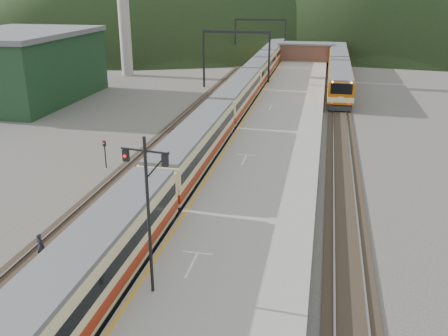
% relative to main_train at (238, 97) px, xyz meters
% --- Properties ---
extents(track_main, '(2.60, 200.00, 0.23)m').
position_rel_main_train_xyz_m(track_main, '(0.00, -0.53, -1.84)').
color(track_main, black).
rests_on(track_main, ground).
extents(track_far, '(2.60, 200.00, 0.23)m').
position_rel_main_train_xyz_m(track_far, '(-5.00, -0.53, -1.84)').
color(track_far, black).
rests_on(track_far, ground).
extents(track_second, '(2.60, 200.00, 0.23)m').
position_rel_main_train_xyz_m(track_second, '(11.50, -0.53, -1.84)').
color(track_second, black).
rests_on(track_second, ground).
extents(platform, '(8.00, 100.00, 1.00)m').
position_rel_main_train_xyz_m(platform, '(5.60, -2.53, -1.41)').
color(platform, gray).
rests_on(platform, ground).
extents(gantry_near, '(9.55, 0.25, 8.00)m').
position_rel_main_train_xyz_m(gantry_near, '(-2.85, 14.47, 3.68)').
color(gantry_near, black).
rests_on(gantry_near, ground).
extents(gantry_far, '(9.55, 0.25, 8.00)m').
position_rel_main_train_xyz_m(gantry_far, '(-2.85, 39.47, 3.68)').
color(gantry_far, black).
rests_on(gantry_far, ground).
extents(warehouse, '(14.50, 20.50, 8.60)m').
position_rel_main_train_xyz_m(warehouse, '(-28.00, 1.47, 2.41)').
color(warehouse, '#133319').
rests_on(warehouse, ground).
extents(station_shed, '(9.40, 4.40, 3.10)m').
position_rel_main_train_xyz_m(station_shed, '(5.60, 37.47, 0.66)').
color(station_shed, brown).
rests_on(station_shed, platform).
extents(main_train, '(2.74, 94.27, 3.35)m').
position_rel_main_train_xyz_m(main_train, '(0.00, 0.00, 0.00)').
color(main_train, beige).
rests_on(main_train, track_main).
extents(second_train, '(2.97, 40.41, 3.62)m').
position_rel_main_train_xyz_m(second_train, '(11.50, 22.67, 0.14)').
color(second_train, '#BE5604').
rests_on(second_train, track_second).
extents(signal_mast, '(2.19, 0.47, 7.28)m').
position_rel_main_train_xyz_m(signal_mast, '(2.65, -37.00, 3.52)').
color(signal_mast, black).
rests_on(signal_mast, platform).
extents(short_signal_b, '(0.25, 0.21, 2.27)m').
position_rel_main_train_xyz_m(short_signal_b, '(-3.02, -15.32, -0.44)').
color(short_signal_b, black).
rests_on(short_signal_b, ground).
extents(short_signal_c, '(0.24, 0.20, 2.27)m').
position_rel_main_train_xyz_m(short_signal_c, '(-7.32, -19.89, -0.44)').
color(short_signal_c, black).
rests_on(short_signal_c, ground).
extents(worker, '(0.63, 0.52, 1.49)m').
position_rel_main_train_xyz_m(worker, '(-4.80, -33.91, -1.16)').
color(worker, black).
rests_on(worker, ground).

